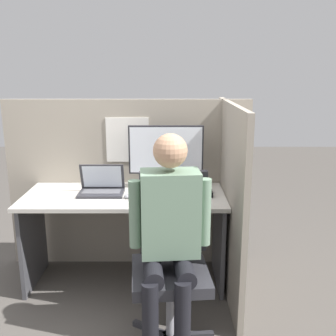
{
  "coord_description": "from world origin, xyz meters",
  "views": [
    {
      "loc": [
        0.33,
        -2.53,
        1.66
      ],
      "look_at": [
        0.33,
        0.16,
        0.98
      ],
      "focal_mm": 42.0,
      "sensor_mm": 36.0,
      "label": 1
    }
  ],
  "objects_px": {
    "monitor": "(166,152)",
    "carrot_toy": "(142,200)",
    "laptop": "(102,188)",
    "stapler": "(210,192)",
    "paper_box": "(166,185)",
    "office_chair": "(172,254)",
    "person": "(170,229)"
  },
  "relations": [
    {
      "from": "paper_box",
      "to": "monitor",
      "type": "relative_size",
      "value": 0.53
    },
    {
      "from": "paper_box",
      "to": "carrot_toy",
      "type": "relative_size",
      "value": 2.17
    },
    {
      "from": "laptop",
      "to": "stapler",
      "type": "distance_m",
      "value": 0.83
    },
    {
      "from": "laptop",
      "to": "carrot_toy",
      "type": "bearing_deg",
      "value": -33.11
    },
    {
      "from": "stapler",
      "to": "person",
      "type": "xyz_separation_m",
      "value": [
        -0.31,
        -0.75,
        0.02
      ]
    },
    {
      "from": "paper_box",
      "to": "monitor",
      "type": "xyz_separation_m",
      "value": [
        -0.0,
        0.0,
        0.27
      ]
    },
    {
      "from": "monitor",
      "to": "office_chair",
      "type": "xyz_separation_m",
      "value": [
        0.04,
        -0.76,
        -0.5
      ]
    },
    {
      "from": "office_chair",
      "to": "person",
      "type": "bearing_deg",
      "value": -94.95
    },
    {
      "from": "monitor",
      "to": "carrot_toy",
      "type": "height_order",
      "value": "monitor"
    },
    {
      "from": "laptop",
      "to": "carrot_toy",
      "type": "xyz_separation_m",
      "value": [
        0.32,
        -0.21,
        -0.02
      ]
    },
    {
      "from": "monitor",
      "to": "person",
      "type": "bearing_deg",
      "value": -88.48
    },
    {
      "from": "laptop",
      "to": "stapler",
      "type": "height_order",
      "value": "laptop"
    },
    {
      "from": "paper_box",
      "to": "carrot_toy",
      "type": "bearing_deg",
      "value": -116.22
    },
    {
      "from": "paper_box",
      "to": "person",
      "type": "relative_size",
      "value": 0.24
    },
    {
      "from": "paper_box",
      "to": "laptop",
      "type": "height_order",
      "value": "laptop"
    },
    {
      "from": "paper_box",
      "to": "laptop",
      "type": "bearing_deg",
      "value": -164.68
    },
    {
      "from": "stapler",
      "to": "office_chair",
      "type": "height_order",
      "value": "office_chair"
    },
    {
      "from": "laptop",
      "to": "paper_box",
      "type": "bearing_deg",
      "value": 15.32
    },
    {
      "from": "laptop",
      "to": "office_chair",
      "type": "xyz_separation_m",
      "value": [
        0.53,
        -0.62,
        -0.24
      ]
    },
    {
      "from": "carrot_toy",
      "to": "office_chair",
      "type": "xyz_separation_m",
      "value": [
        0.21,
        -0.41,
        -0.22
      ]
    },
    {
      "from": "office_chair",
      "to": "person",
      "type": "xyz_separation_m",
      "value": [
        -0.01,
        -0.15,
        0.24
      ]
    },
    {
      "from": "laptop",
      "to": "office_chair",
      "type": "relative_size",
      "value": 0.33
    },
    {
      "from": "paper_box",
      "to": "laptop",
      "type": "xyz_separation_m",
      "value": [
        -0.49,
        -0.14,
        0.02
      ]
    },
    {
      "from": "carrot_toy",
      "to": "stapler",
      "type": "bearing_deg",
      "value": 19.76
    },
    {
      "from": "paper_box",
      "to": "office_chair",
      "type": "bearing_deg",
      "value": -87.18
    },
    {
      "from": "stapler",
      "to": "carrot_toy",
      "type": "relative_size",
      "value": 1.07
    },
    {
      "from": "carrot_toy",
      "to": "person",
      "type": "relative_size",
      "value": 0.11
    },
    {
      "from": "monitor",
      "to": "person",
      "type": "distance_m",
      "value": 0.95
    },
    {
      "from": "laptop",
      "to": "office_chair",
      "type": "bearing_deg",
      "value": -49.62
    },
    {
      "from": "laptop",
      "to": "stapler",
      "type": "relative_size",
      "value": 2.2
    },
    {
      "from": "stapler",
      "to": "carrot_toy",
      "type": "bearing_deg",
      "value": -160.24
    },
    {
      "from": "office_chair",
      "to": "person",
      "type": "distance_m",
      "value": 0.28
    }
  ]
}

